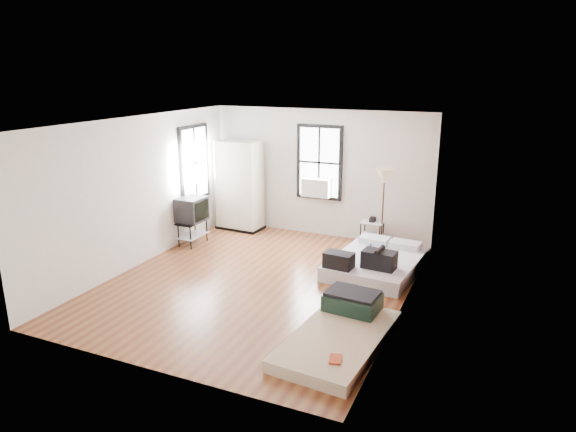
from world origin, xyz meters
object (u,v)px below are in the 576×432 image
at_px(wardrobe, 240,186).
at_px(tv_stand, 192,211).
at_px(mattress_main, 375,262).
at_px(floor_lamp, 384,180).
at_px(side_table, 372,227).
at_px(mattress_bare, 342,330).

xyz_separation_m(wardrobe, tv_stand, (-0.38, -1.39, -0.29)).
height_order(mattress_main, wardrobe, wardrobe).
distance_m(wardrobe, floor_lamp, 3.38).
bearing_deg(floor_lamp, tv_stand, -159.53).
relative_size(side_table, tv_stand, 0.60).
relative_size(mattress_main, wardrobe, 1.03).
relative_size(mattress_main, tv_stand, 2.06).
relative_size(wardrobe, side_table, 3.35).
bearing_deg(side_table, tv_stand, -157.38).
distance_m(mattress_bare, floor_lamp, 4.19).
bearing_deg(mattress_bare, tv_stand, 153.28).
height_order(side_table, tv_stand, tv_stand).
bearing_deg(mattress_bare, wardrobe, 138.59).
xyz_separation_m(side_table, tv_stand, (-3.52, -1.46, 0.32)).
bearing_deg(mattress_main, floor_lamp, 104.43).
bearing_deg(mattress_main, wardrobe, 164.53).
bearing_deg(mattress_bare, mattress_main, 99.33).
distance_m(mattress_main, mattress_bare, 2.63).
xyz_separation_m(mattress_main, side_table, (-0.44, 1.41, 0.23)).
height_order(mattress_main, tv_stand, tv_stand).
height_order(mattress_main, mattress_bare, mattress_main).
bearing_deg(side_table, floor_lamp, -17.53).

